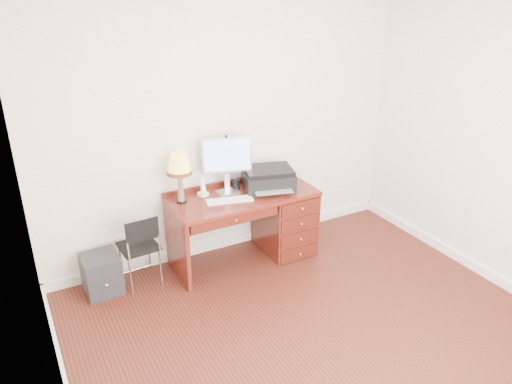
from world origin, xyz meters
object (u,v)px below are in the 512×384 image
printer (269,179)px  equipment_box (102,274)px  desk (270,217)px  leg_lamp (179,167)px  monitor (226,158)px  phone (203,191)px  chair (140,244)px

printer → equipment_box: printer is taller
desk → equipment_box: (-1.78, 0.10, -0.22)m
desk → leg_lamp: 1.18m
desk → printer: (-0.01, 0.02, 0.45)m
monitor → phone: 0.40m
printer → leg_lamp: bearing=-170.6°
printer → desk: bearing=-36.3°
leg_lamp → equipment_box: leg_lamp is taller
printer → chair: (-1.40, 0.02, -0.41)m
monitor → phone: size_ratio=3.23×
leg_lamp → phone: bearing=10.1°
phone → equipment_box: size_ratio=0.46×
desk → printer: bearing=128.0°
phone → equipment_box: 1.25m
printer → chair: printer is taller
desk → leg_lamp: bearing=172.7°
desk → monitor: monitor is taller
printer → leg_lamp: leg_lamp is taller
monitor → chair: size_ratio=0.78×
leg_lamp → phone: (0.25, 0.04, -0.32)m
monitor → equipment_box: (-1.35, -0.05, -0.92)m
desk → leg_lamp: leg_lamp is taller
monitor → printer: bearing=-0.7°
desk → chair: desk is taller
phone → printer: bearing=-29.8°
chair → equipment_box: chair is taller
printer → equipment_box: 1.89m
phone → chair: bearing=172.4°
equipment_box → chair: bearing=-11.2°
desk → printer: size_ratio=2.55×
monitor → printer: (0.42, -0.12, -0.26)m
equipment_box → printer: bearing=-5.0°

